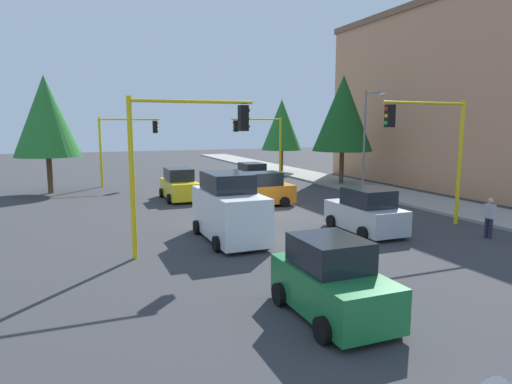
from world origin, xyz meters
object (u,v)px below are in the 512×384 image
Objects in this scene: traffic_signal_near_right at (182,144)px; car_orange at (259,191)px; tree_roadside_far at (282,125)px; street_lamp_curbside at (368,130)px; car_yellow at (179,185)px; car_green at (332,281)px; pedestrian_crossing at (489,217)px; traffic_signal_far_right at (125,137)px; tree_roadside_mid at (343,113)px; delivery_van_white at (229,209)px; car_black at (251,178)px; traffic_signal_near_left at (431,138)px; car_silver at (366,212)px; traffic_signal_far_left at (261,135)px; tree_opposite_side at (46,116)px.

traffic_signal_near_right is 1.36× the size of car_orange.
tree_roadside_far is (-24.00, 15.20, 0.64)m from traffic_signal_near_right.
car_yellow is at bearing -100.87° from street_lamp_curbside.
pedestrian_crossing is at bearing 112.59° from car_green.
tree_roadside_far reaches higher than traffic_signal_far_right.
tree_roadside_mid is (-4.39, 0.80, 1.21)m from street_lamp_curbside.
car_black is (-13.03, 6.06, -0.39)m from delivery_van_white.
tree_roadside_mid reaches higher than car_yellow.
car_black is at bearing -125.00° from street_lamp_curbside.
traffic_signal_near_left reaches higher than car_black.
car_silver and car_black have the same top height.
traffic_signal_far_right is at bearing -157.79° from car_silver.
traffic_signal_far_left is 11.27m from traffic_signal_far_right.
traffic_signal_near_left is 11.96m from car_green.
car_silver reaches higher than pedestrian_crossing.
delivery_van_white is at bearing -99.84° from car_silver.
car_black is 6.22m from car_yellow.
tree_roadside_far is 18.72m from car_orange.
pedestrian_crossing is at bearing 56.63° from car_silver.
street_lamp_curbside is at bearing -10.33° from tree_roadside_mid.
tree_roadside_mid is (-14.00, 4.28, 1.45)m from traffic_signal_near_left.
car_black is at bearing -28.65° from traffic_signal_far_left.
tree_roadside_mid is at bearing 79.22° from tree_opposite_side.
traffic_signal_far_left is 0.75× the size of tree_roadside_far.
traffic_signal_near_right is 16.78m from car_black.
car_green is (8.07, -0.02, -0.39)m from delivery_van_white.
car_yellow is at bearing -48.07° from traffic_signal_far_left.
tree_roadside_far is (-24.00, 3.78, 0.56)m from traffic_signal_near_left.
traffic_signal_near_left is 4.59m from car_silver.
traffic_signal_far_right is at bearing 179.80° from traffic_signal_near_right.
car_silver is 1.02× the size of car_black.
car_black is 1.07× the size of car_green.
traffic_signal_near_right is 3.71m from delivery_van_white.
traffic_signal_far_right is at bearing -163.49° from car_yellow.
tree_roadside_far is at bearing 136.02° from traffic_signal_far_left.
car_black is 6.59m from car_orange.
street_lamp_curbside is (10.39, 3.56, 0.57)m from traffic_signal_far_left.
car_orange is at bearing -17.37° from car_black.
traffic_signal_far_left is 21.02m from delivery_van_white.
traffic_signal_far_left reaches higher than traffic_signal_far_right.
car_orange is at bearing -149.95° from pedestrian_crossing.
tree_roadside_far is 1.79× the size of car_silver.
traffic_signal_near_right is 10.63m from car_orange.
traffic_signal_near_left is at bearing 82.29° from delivery_van_white.
traffic_signal_far_right is 1.44× the size of car_green.
street_lamp_curbside is 12.07m from car_silver.
delivery_van_white is 1.16× the size of car_yellow.
traffic_signal_far_right is at bearing -150.42° from traffic_signal_near_left.
street_lamp_curbside is at bearing -1.19° from tree_roadside_far.
traffic_signal_far_right is 0.92× the size of traffic_signal_near_right.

